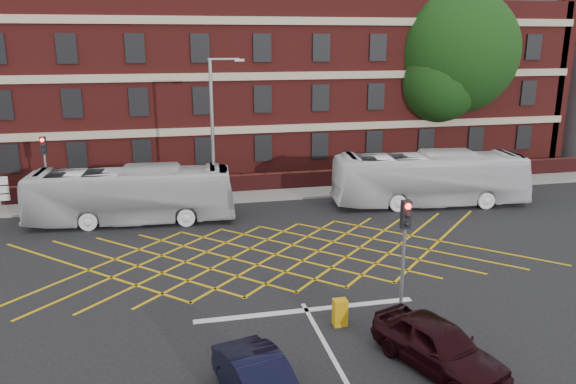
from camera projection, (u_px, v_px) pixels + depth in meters
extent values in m
plane|color=black|center=(285.00, 272.00, 23.29)|extent=(120.00, 120.00, 0.00)
cube|color=maroon|center=(222.00, 85.00, 42.41)|extent=(50.00, 12.00, 12.00)
cube|color=black|center=(220.00, 2.00, 40.83)|extent=(51.00, 10.61, 10.61)
cube|color=#B7A88C|center=(232.00, 77.00, 36.43)|extent=(50.00, 0.18, 0.50)
cube|color=black|center=(233.00, 100.00, 36.84)|extent=(1.20, 0.14, 1.80)
cube|color=#461213|center=(241.00, 184.00, 35.37)|extent=(56.00, 0.50, 1.10)
cube|color=slate|center=(243.00, 195.00, 34.56)|extent=(60.00, 3.00, 0.12)
cube|color=#CC990C|center=(276.00, 254.00, 25.17)|extent=(8.22, 8.22, 0.02)
cube|color=silver|center=(306.00, 310.00, 19.99)|extent=(8.00, 0.30, 0.02)
imported|color=silver|center=(131.00, 195.00, 29.28)|extent=(10.85, 3.42, 2.97)
imported|color=silver|center=(430.00, 179.00, 32.39)|extent=(11.46, 4.00, 3.12)
imported|color=black|center=(438.00, 345.00, 16.31)|extent=(3.13, 4.70, 1.49)
cylinder|color=black|center=(450.00, 122.00, 41.88)|extent=(0.90, 0.90, 6.68)
sphere|color=black|center=(455.00, 52.00, 40.53)|extent=(9.04, 9.04, 9.04)
sphere|color=black|center=(439.00, 81.00, 39.98)|extent=(5.87, 5.87, 5.87)
sphere|color=black|center=(466.00, 73.00, 42.02)|extent=(5.42, 5.42, 5.42)
cube|color=slate|center=(400.00, 317.00, 19.31)|extent=(0.70, 0.70, 0.20)
cylinder|color=gray|center=(402.00, 273.00, 18.88)|extent=(0.12, 0.12, 3.50)
cube|color=black|center=(406.00, 215.00, 18.34)|extent=(0.30, 0.25, 0.95)
sphere|color=#FF0C05|center=(408.00, 206.00, 18.12)|extent=(0.20, 0.20, 0.20)
cube|color=slate|center=(51.00, 211.00, 31.24)|extent=(0.70, 0.70, 0.20)
cylinder|color=gray|center=(48.00, 182.00, 30.81)|extent=(0.12, 0.12, 3.50)
cube|color=black|center=(43.00, 146.00, 30.27)|extent=(0.30, 0.25, 0.95)
sphere|color=#FF0C05|center=(42.00, 140.00, 30.05)|extent=(0.20, 0.20, 0.20)
cube|color=slate|center=(215.00, 214.00, 30.67)|extent=(1.00, 1.00, 0.20)
cylinder|color=gray|center=(213.00, 141.00, 29.59)|extent=(0.18, 0.18, 8.35)
cylinder|color=gray|center=(224.00, 59.00, 28.65)|extent=(1.60, 0.12, 0.12)
cube|color=gray|center=(239.00, 60.00, 28.83)|extent=(0.50, 0.20, 0.12)
cube|color=#C8910B|center=(340.00, 312.00, 18.85)|extent=(0.46, 0.37, 0.93)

